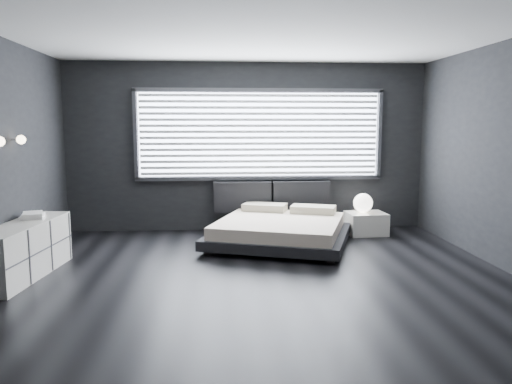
{
  "coord_description": "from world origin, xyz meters",
  "views": [
    {
      "loc": [
        -0.49,
        -5.63,
        1.8
      ],
      "look_at": [
        0.0,
        0.85,
        0.9
      ],
      "focal_mm": 35.0,
      "sensor_mm": 36.0,
      "label": 1
    }
  ],
  "objects": [
    {
      "name": "room",
      "position": [
        0.0,
        0.0,
        1.4
      ],
      "size": [
        6.04,
        6.0,
        2.8
      ],
      "color": "black",
      "rests_on": "ground"
    },
    {
      "name": "window",
      "position": [
        0.2,
        2.7,
        1.61
      ],
      "size": [
        4.14,
        0.09,
        1.52
      ],
      "color": "white",
      "rests_on": "ground"
    },
    {
      "name": "headboard",
      "position": [
        0.4,
        2.64,
        0.57
      ],
      "size": [
        1.96,
        0.16,
        0.52
      ],
      "color": "black",
      "rests_on": "ground"
    },
    {
      "name": "sconce_far",
      "position": [
        -2.88,
        0.65,
        1.6
      ],
      "size": [
        0.18,
        0.11,
        0.11
      ],
      "color": "silver",
      "rests_on": "ground"
    },
    {
      "name": "bed",
      "position": [
        0.42,
        1.58,
        0.23
      ],
      "size": [
        2.44,
        2.38,
        0.5
      ],
      "color": "black",
      "rests_on": "ground"
    },
    {
      "name": "nightstand",
      "position": [
        1.9,
        2.2,
        0.18
      ],
      "size": [
        0.64,
        0.55,
        0.36
      ],
      "primitive_type": "cube",
      "rotation": [
        0.0,
        0.0,
        0.07
      ],
      "color": "white",
      "rests_on": "ground"
    },
    {
      "name": "orb_lamp",
      "position": [
        1.85,
        2.23,
        0.51
      ],
      "size": [
        0.31,
        0.31,
        0.31
      ],
      "primitive_type": "sphere",
      "color": "white",
      "rests_on": "nightstand"
    },
    {
      "name": "dresser",
      "position": [
        -2.78,
        0.27,
        0.32
      ],
      "size": [
        0.65,
        1.64,
        0.64
      ],
      "color": "white",
      "rests_on": "ground"
    },
    {
      "name": "book_stack",
      "position": [
        -2.78,
        0.59,
        0.67
      ],
      "size": [
        0.33,
        0.39,
        0.07
      ],
      "color": "white",
      "rests_on": "dresser"
    }
  ]
}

